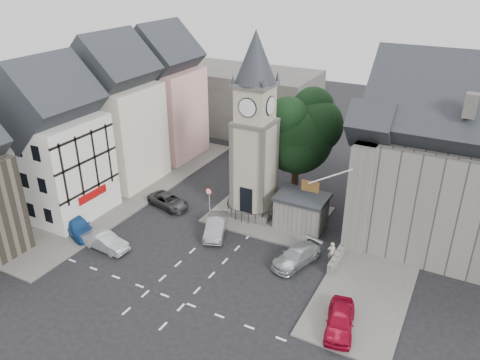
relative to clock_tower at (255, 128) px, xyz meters
The scene contains 23 objects.
ground 11.39m from the clock_tower, 90.00° to the right, with size 120.00×120.00×0.00m, color black.
pavement_west 15.00m from the clock_tower, behind, with size 6.00×30.00×0.14m, color #595651.
pavement_east 14.45m from the clock_tower, ahead, with size 6.00×26.00×0.14m, color #595651.
central_island 8.18m from the clock_tower, ahead, with size 10.00×8.00×0.16m, color #595651.
road_markings 15.74m from the clock_tower, 90.00° to the right, with size 20.00×8.00×0.01m, color silver.
clock_tower is the anchor object (origin of this frame).
stone_shelter 8.15m from the clock_tower, ahead, with size 4.30×3.30×3.08m.
town_tree 5.51m from the clock_tower, 68.23° to the left, with size 7.20×7.20×10.80m.
warning_sign_post 7.34m from the clock_tower, 141.37° to the right, with size 0.70×0.19×2.85m.
terrace_pink 17.51m from the clock_tower, 152.68° to the left, with size 8.10×7.60×12.80m.
terrace_cream 15.58m from the clock_tower, behind, with size 8.10×7.60×12.80m.
terrace_tudor 17.55m from the clock_tower, 152.73° to the right, with size 8.10×7.60×12.00m.
backdrop_west 23.69m from the clock_tower, 120.95° to the left, with size 20.00×10.00×8.00m, color #4C4944.
east_building 15.99m from the clock_tower, 10.92° to the left, with size 14.40×11.40×12.60m.
east_boundary_wall 12.15m from the clock_tower, 12.32° to the left, with size 0.40×16.00×0.90m, color slate.
flagpole 9.01m from the clock_tower, 26.52° to the right, with size 3.68×0.10×2.74m.
car_west_blue 17.14m from the clock_tower, 137.92° to the right, with size 1.86×4.63×1.58m, color navy.
car_west_silver 15.41m from the clock_tower, 125.54° to the right, with size 1.43×4.11×1.36m, color #B2B6BB.
car_west_grey 10.99m from the clock_tower, 159.12° to the right, with size 2.02×4.37×1.21m, color #303032.
car_island_silver 8.95m from the clock_tower, 102.93° to the right, with size 1.53×4.38×1.44m, color gray.
car_island_east 11.38m from the clock_tower, 41.19° to the right, with size 1.86×4.58×1.33m, color #93979A.
car_east_red 17.55m from the clock_tower, 43.70° to the right, with size 1.70×4.22×1.44m, color maroon.
pedestrian 12.13m from the clock_tower, 25.81° to the right, with size 0.64×0.42×1.76m, color #B0A392.
Camera 1 is at (16.54, -25.89, 21.27)m, focal length 35.00 mm.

